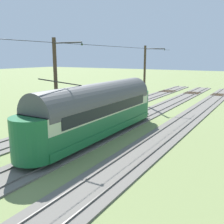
{
  "coord_description": "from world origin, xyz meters",
  "views": [
    {
      "loc": [
        -11.24,
        15.29,
        6.29
      ],
      "look_at": [
        -0.09,
        -3.27,
        1.69
      ],
      "focal_mm": 41.82,
      "sensor_mm": 36.0,
      "label": 1
    }
  ],
  "objects": [
    {
      "name": "track_streetcar_siding",
      "position": [
        -4.5,
        -0.31,
        0.05
      ],
      "size": [
        2.8,
        80.0,
        0.18
      ],
      "color": "#666059",
      "rests_on": "ground"
    },
    {
      "name": "ground_plane",
      "position": [
        0.0,
        0.0,
        0.0
      ],
      "size": [
        220.0,
        220.0,
        0.0
      ],
      "primitive_type": "plane",
      "color": "olive"
    },
    {
      "name": "track_third_siding",
      "position": [
        4.5,
        -0.31,
        0.05
      ],
      "size": [
        2.8,
        80.0,
        0.18
      ],
      "color": "#666059",
      "rests_on": "ground"
    },
    {
      "name": "catenary_pole_foreground",
      "position": [
        2.49,
        -15.82,
        4.0
      ],
      "size": [
        2.78,
        0.28,
        7.67
      ],
      "color": "#423323",
      "rests_on": "ground"
    },
    {
      "name": "overhead_wire_run",
      "position": [
        0.05,
        -0.12,
        7.13
      ],
      "size": [
        2.58,
        36.81,
        0.18
      ],
      "color": "black",
      "rests_on": "ground"
    },
    {
      "name": "catenary_pole_mid_near",
      "position": [
        2.49,
        0.58,
        4.0
      ],
      "size": [
        2.78,
        0.28,
        7.67
      ],
      "color": "#423323",
      "rests_on": "ground"
    },
    {
      "name": "track_adjacent_siding",
      "position": [
        0.0,
        -0.31,
        0.05
      ],
      "size": [
        2.8,
        80.0,
        0.18
      ],
      "color": "#666059",
      "rests_on": "ground"
    },
    {
      "name": "vintage_streetcar",
      "position": [
        -0.0,
        -1.28,
        2.25
      ],
      "size": [
        2.65,
        15.88,
        4.91
      ],
      "color": "#196033",
      "rests_on": "ground"
    }
  ]
}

